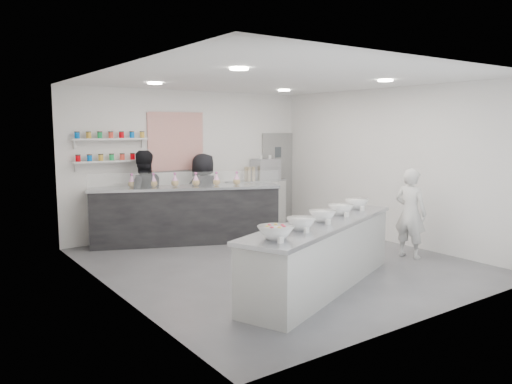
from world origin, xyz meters
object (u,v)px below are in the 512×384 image
Objects in this scene: woman_prep at (410,213)px; espresso_machine at (265,169)px; espresso_ledge at (256,203)px; prep_counter at (322,254)px; staff_left at (143,197)px; back_bar at (186,215)px; staff_right at (204,194)px.

espresso_machine is at bearing -7.40° from woman_prep.
prep_counter is at bearing -113.71° from espresso_ledge.
woman_prep is 0.86× the size of staff_left.
espresso_machine is at bearing 0.00° from espresso_ledge.
woman_prep reaches higher than espresso_machine.
espresso_machine is at bearing 38.55° from back_bar.
back_bar is at bearing 18.89° from staff_right.
prep_counter is 4.57m from espresso_ledge.
back_bar is at bearing -164.54° from espresso_machine.
prep_counter is 1.92× the size of staff_left.
espresso_ledge is at bearing -163.58° from staff_left.
woman_prep is at bearing 144.99° from staff_left.
staff_right is (0.36, 4.00, 0.38)m from prep_counter.
espresso_machine is (0.26, 0.00, 0.75)m from espresso_ledge.
espresso_machine is 0.39× the size of woman_prep.
woman_prep is at bearing -27.07° from back_bar.
woman_prep reaches higher than back_bar.
back_bar is 2.11× the size of staff_right.
woman_prep is 0.91× the size of staff_right.
staff_right reaches higher than espresso_machine.
back_bar is 1.99× the size of staff_left.
staff_left reaches higher than back_bar.
espresso_ledge is at bearing -3.59° from woman_prep.
staff_left is (-2.81, -0.18, 0.38)m from espresso_ledge.
woman_prep is at bearing -82.33° from espresso_ledge.
staff_right reaches higher than prep_counter.
back_bar is 0.90m from staff_left.
prep_counter is 0.96× the size of back_bar.
prep_counter is 5.76× the size of espresso_machine.
staff_left is 1.06× the size of staff_right.
espresso_ledge is 0.83× the size of staff_right.
staff_left is 1.34m from staff_right.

